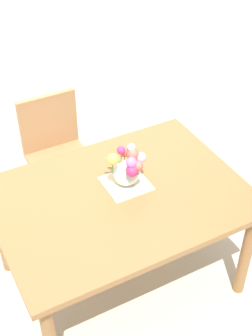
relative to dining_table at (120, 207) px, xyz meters
name	(u,v)px	position (x,y,z in m)	size (l,w,h in m)	color
ground_plane	(121,278)	(0.00, 0.00, -0.65)	(12.00, 12.00, 0.00)	#B7AD99
dining_table	(120,207)	(0.00, 0.00, 0.00)	(1.41, 1.03, 0.74)	olive
chair_far	(56,149)	(-0.06, 0.86, -0.13)	(0.42, 0.42, 0.90)	#9E7047
placemat	(126,184)	(0.07, 0.07, 0.09)	(0.25, 0.25, 0.01)	beige
flower_vase	(127,168)	(0.08, 0.06, 0.22)	(0.24, 0.25, 0.26)	silver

